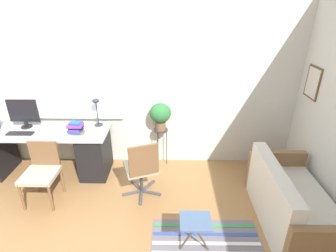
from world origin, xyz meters
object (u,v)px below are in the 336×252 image
(mouse, at_px, (40,133))
(plant_stand, at_px, (161,135))
(monitor, at_px, (23,113))
(desk_chair_wooden, at_px, (41,171))
(potted_plant, at_px, (160,114))
(folding_stool, at_px, (195,224))
(desk_lamp, at_px, (96,107))
(keyboard, at_px, (20,133))
(office_chair_swivel, at_px, (142,168))
(couch_loveseat, at_px, (291,205))
(book_stack, at_px, (76,128))

(mouse, relative_size, plant_stand, 0.10)
(monitor, relative_size, desk_chair_wooden, 0.55)
(potted_plant, relative_size, folding_stool, 1.01)
(desk_lamp, relative_size, desk_chair_wooden, 0.54)
(keyboard, relative_size, office_chair_swivel, 0.43)
(desk_lamp, height_order, office_chair_swivel, desk_lamp)
(desk_chair_wooden, xyz_separation_m, plant_stand, (1.58, 0.88, 0.11))
(monitor, bearing_deg, plant_stand, 3.97)
(couch_loveseat, distance_m, folding_stool, 1.28)
(desk_lamp, height_order, couch_loveseat, desk_lamp)
(desk_lamp, xyz_separation_m, potted_plant, (0.98, 0.06, -0.14))
(couch_loveseat, bearing_deg, potted_plant, 51.59)
(desk_chair_wooden, xyz_separation_m, couch_loveseat, (3.22, -0.42, -0.18))
(book_stack, xyz_separation_m, couch_loveseat, (2.87, -0.95, -0.57))
(monitor, relative_size, folding_stool, 1.04)
(mouse, height_order, couch_loveseat, couch_loveseat)
(keyboard, distance_m, office_chair_swivel, 1.90)
(couch_loveseat, bearing_deg, desk_chair_wooden, 82.61)
(office_chair_swivel, relative_size, potted_plant, 2.03)
(book_stack, height_order, desk_chair_wooden, book_stack)
(desk_lamp, xyz_separation_m, folding_stool, (1.41, -1.65, -0.69))
(couch_loveseat, relative_size, plant_stand, 2.24)
(desk_chair_wooden, relative_size, folding_stool, 1.87)
(monitor, height_order, couch_loveseat, monitor)
(desk_lamp, xyz_separation_m, plant_stand, (0.98, 0.06, -0.50))
(office_chair_swivel, xyz_separation_m, couch_loveseat, (1.87, -0.49, -0.19))
(desk_lamp, height_order, book_stack, desk_lamp)
(folding_stool, bearing_deg, office_chair_swivel, 126.21)
(desk_chair_wooden, bearing_deg, couch_loveseat, -6.71)
(monitor, bearing_deg, office_chair_swivel, -19.82)
(potted_plant, bearing_deg, desk_lamp, -176.32)
(office_chair_swivel, bearing_deg, plant_stand, -125.52)
(desk_chair_wooden, height_order, office_chair_swivel, office_chair_swivel)
(office_chair_swivel, bearing_deg, keyboard, -32.98)
(couch_loveseat, xyz_separation_m, potted_plant, (-1.64, 1.30, 0.65))
(desk_chair_wooden, relative_size, plant_stand, 1.25)
(monitor, bearing_deg, desk_lamp, 4.22)
(folding_stool, bearing_deg, potted_plant, 104.24)
(keyboard, distance_m, desk_lamp, 1.17)
(monitor, xyz_separation_m, plant_stand, (2.08, 0.14, -0.43))
(book_stack, height_order, plant_stand, book_stack)
(office_chair_swivel, distance_m, couch_loveseat, 1.94)
(keyboard, distance_m, potted_plant, 2.10)
(mouse, height_order, desk_chair_wooden, desk_chair_wooden)
(monitor, height_order, office_chair_swivel, monitor)
(folding_stool, bearing_deg, monitor, 147.95)
(desk_chair_wooden, bearing_deg, monitor, 124.64)
(book_stack, relative_size, office_chair_swivel, 0.26)
(desk_lamp, xyz_separation_m, couch_loveseat, (2.62, -1.24, -0.79))
(keyboard, bearing_deg, desk_lamp, 16.46)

